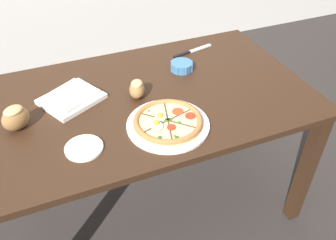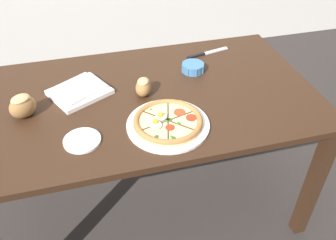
% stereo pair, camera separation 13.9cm
% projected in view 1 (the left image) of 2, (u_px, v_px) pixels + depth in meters
% --- Properties ---
extents(ground_plane, '(12.00, 12.00, 0.00)m').
position_uv_depth(ground_plane, '(147.00, 201.00, 2.02)').
color(ground_plane, '#2D2826').
extents(dining_table, '(1.50, 0.86, 0.73)m').
position_uv_depth(dining_table, '(142.00, 113.00, 1.62)').
color(dining_table, '#331E11').
rests_on(dining_table, ground_plane).
extents(pizza, '(0.33, 0.33, 0.05)m').
position_uv_depth(pizza, '(168.00, 122.00, 1.39)').
color(pizza, white).
rests_on(pizza, dining_table).
extents(ramekin_bowl, '(0.11, 0.11, 0.04)m').
position_uv_depth(ramekin_bowl, '(182.00, 66.00, 1.72)').
color(ramekin_bowl, teal).
rests_on(ramekin_bowl, dining_table).
extents(napkin_folded, '(0.30, 0.29, 0.04)m').
position_uv_depth(napkin_folded, '(71.00, 98.00, 1.53)').
color(napkin_folded, white).
rests_on(napkin_folded, dining_table).
extents(bread_piece_near, '(0.10, 0.11, 0.08)m').
position_uv_depth(bread_piece_near, '(137.00, 89.00, 1.53)').
color(bread_piece_near, olive).
rests_on(bread_piece_near, dining_table).
extents(bread_piece_mid, '(0.14, 0.13, 0.10)m').
position_uv_depth(bread_piece_mid, '(15.00, 118.00, 1.36)').
color(bread_piece_mid, olive).
rests_on(bread_piece_mid, dining_table).
extents(knife_main, '(0.24, 0.07, 0.01)m').
position_uv_depth(knife_main, '(192.00, 51.00, 1.88)').
color(knife_main, silver).
rests_on(knife_main, dining_table).
extents(side_saucer, '(0.14, 0.14, 0.01)m').
position_uv_depth(side_saucer, '(84.00, 148.00, 1.30)').
color(side_saucer, white).
rests_on(side_saucer, dining_table).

